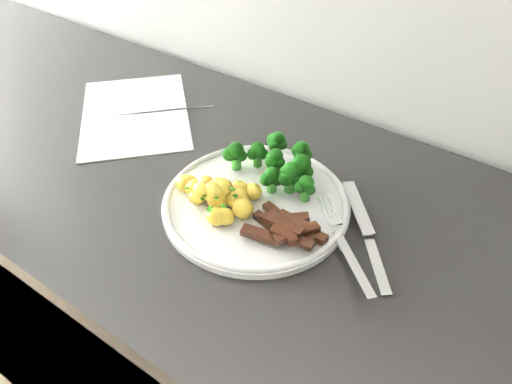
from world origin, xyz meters
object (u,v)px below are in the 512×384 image
at_px(beef_strips, 286,228).
at_px(counter, 228,337).
at_px(knife, 370,247).
at_px(fork, 346,247).
at_px(plate, 256,202).
at_px(potatoes, 219,194).
at_px(recipe_paper, 135,114).
at_px(broccoli, 280,162).

bearing_deg(beef_strips, counter, 166.87).
bearing_deg(knife, fork, -130.06).
bearing_deg(plate, potatoes, -141.48).
bearing_deg(fork, beef_strips, -169.15).
height_order(counter, recipe_paper, recipe_paper).
bearing_deg(recipe_paper, fork, -10.78).
distance_m(recipe_paper, potatoes, 0.33).
bearing_deg(knife, potatoes, -167.61).
height_order(recipe_paper, beef_strips, beef_strips).
bearing_deg(fork, potatoes, -174.17).
relative_size(recipe_paper, beef_strips, 3.02).
height_order(plate, beef_strips, beef_strips).
xyz_separation_m(fork, knife, (0.03, 0.03, -0.01)).
height_order(recipe_paper, plate, plate).
relative_size(broccoli, potatoes, 1.22).
height_order(plate, broccoli, broccoli).
xyz_separation_m(broccoli, fork, (0.16, -0.08, -0.03)).
height_order(counter, broccoli, broccoli).
height_order(counter, fork, fork).
bearing_deg(counter, potatoes, -47.57).
bearing_deg(broccoli, knife, -15.54).
distance_m(counter, beef_strips, 0.51).
distance_m(broccoli, potatoes, 0.11).
bearing_deg(plate, broccoli, 90.70).
distance_m(counter, knife, 0.54).
bearing_deg(plate, fork, -5.04).
distance_m(plate, potatoes, 0.06).
bearing_deg(broccoli, fork, -26.74).
relative_size(potatoes, knife, 0.77).
height_order(counter, knife, knife).
distance_m(plate, fork, 0.16).
bearing_deg(fork, recipe_paper, 169.22).
relative_size(plate, fork, 1.90).
bearing_deg(broccoli, potatoes, -112.93).
distance_m(counter, potatoes, 0.49).
xyz_separation_m(recipe_paper, broccoli, (0.35, -0.02, 0.04)).
height_order(recipe_paper, broccoli, broccoli).
distance_m(recipe_paper, plate, 0.36).
height_order(beef_strips, knife, beef_strips).
bearing_deg(recipe_paper, knife, -7.19).
relative_size(recipe_paper, plate, 1.20).
relative_size(counter, plate, 8.27).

